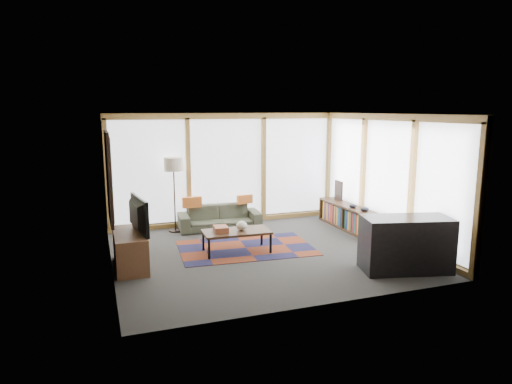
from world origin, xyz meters
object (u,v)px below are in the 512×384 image
object	(u,v)px
tv_console	(130,250)
television	(133,215)
sofa	(220,217)
floor_lamp	(174,195)
bookshelf	(349,218)
bar_counter	(406,244)
coffee_table	(237,241)

from	to	relation	value
tv_console	television	distance (m)	0.62
tv_console	sofa	bearing A→B (deg)	42.97
floor_lamp	tv_console	distance (m)	2.44
sofa	tv_console	world-z (taller)	tv_console
floor_lamp	bookshelf	distance (m)	3.96
bookshelf	bar_counter	bearing A→B (deg)	-101.03
sofa	coffee_table	distance (m)	1.77
television	sofa	bearing A→B (deg)	-53.61
coffee_table	television	bearing A→B (deg)	-173.46
floor_lamp	tv_console	xyz separation A→B (m)	(-1.13, -2.10, -0.52)
bookshelf	tv_console	bearing A→B (deg)	-169.06
sofa	coffee_table	world-z (taller)	sofa
floor_lamp	bar_counter	xyz separation A→B (m)	(3.23, -3.81, -0.37)
floor_lamp	bookshelf	xyz separation A→B (m)	(3.74, -1.16, -0.55)
floor_lamp	television	size ratio (longest dim) A/B	1.57
sofa	bookshelf	distance (m)	2.94
floor_lamp	bar_counter	distance (m)	5.00
bookshelf	tv_console	distance (m)	4.96
tv_console	television	size ratio (longest dim) A/B	1.17
floor_lamp	bookshelf	bearing A→B (deg)	-17.19
bookshelf	television	bearing A→B (deg)	-168.72
sofa	coffee_table	size ratio (longest dim) A/B	1.46
sofa	bar_counter	distance (m)	4.31
bookshelf	television	size ratio (longest dim) A/B	2.08
bookshelf	tv_console	size ratio (longest dim) A/B	1.77
coffee_table	bookshelf	size ratio (longest dim) A/B	0.58
bookshelf	bar_counter	size ratio (longest dim) A/B	1.51
coffee_table	television	xyz separation A→B (m)	(-1.89, -0.22, 0.71)
bookshelf	floor_lamp	bearing A→B (deg)	162.81
bar_counter	tv_console	bearing A→B (deg)	172.78
bookshelf	television	xyz separation A→B (m)	(-4.79, -0.96, 0.65)
coffee_table	sofa	bearing A→B (deg)	85.38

